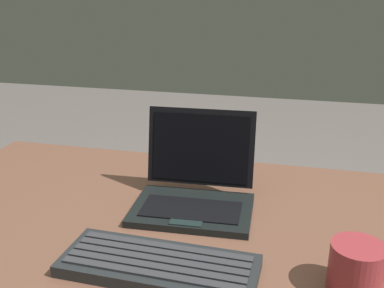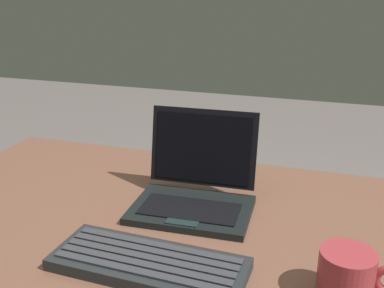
# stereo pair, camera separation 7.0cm
# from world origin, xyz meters

# --- Properties ---
(desk) EXTENTS (1.39, 0.70, 0.72)m
(desk) POSITION_xyz_m (0.00, 0.00, 0.65)
(desk) COLOR brown
(desk) RESTS_ON ground
(laptop_front) EXTENTS (0.27, 0.23, 0.20)m
(laptop_front) POSITION_xyz_m (-0.04, 0.05, 0.76)
(laptop_front) COLOR black
(laptop_front) RESTS_ON desk
(external_keyboard) EXTENTS (0.35, 0.14, 0.03)m
(external_keyboard) POSITION_xyz_m (-0.05, -0.20, 0.73)
(external_keyboard) COLOR #25282B
(external_keyboard) RESTS_ON desk
(coffee_mug) EXTENTS (0.13, 0.09, 0.08)m
(coffee_mug) POSITION_xyz_m (0.28, -0.17, 0.76)
(coffee_mug) COLOR #AA353C
(coffee_mug) RESTS_ON desk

